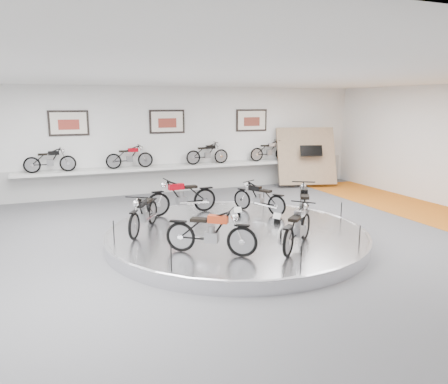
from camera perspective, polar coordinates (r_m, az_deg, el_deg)
name	(u,v)px	position (r m, az deg, el deg)	size (l,w,h in m)	color
floor	(241,245)	(10.66, 2.26, -6.94)	(16.00, 16.00, 0.00)	#575759
ceiling	(243,75)	(10.14, 2.45, 15.04)	(16.00, 16.00, 0.00)	white
wall_back	(167,140)	(16.81, -7.41, 6.72)	(16.00, 16.00, 0.00)	white
dado_band	(168,178)	(16.98, -7.26, 1.84)	(15.68, 0.04, 1.10)	#BCBCBA
display_platform	(236,236)	(10.88, 1.63, -5.73)	(6.40, 6.40, 0.30)	silver
platform_rim	(236,231)	(10.85, 1.63, -5.13)	(6.40, 6.40, 0.10)	#B2B2BA
shelf	(170,167)	(16.64, -7.06, 3.21)	(11.00, 0.55, 0.10)	silver
poster_left	(69,123)	(16.23, -19.63, 8.47)	(1.35, 0.06, 0.88)	white
poster_center	(167,122)	(16.73, -7.43, 9.10)	(1.35, 0.06, 0.88)	white
poster_right	(252,120)	(17.92, 3.62, 9.33)	(1.35, 0.06, 0.88)	white
display_panel	(306,156)	(18.28, 10.71, 4.63)	(2.40, 0.12, 2.40)	tan
shelf_bike_a	(50,162)	(16.07, -21.78, 3.68)	(1.22, 0.42, 0.73)	black
shelf_bike_b	(130,158)	(16.28, -12.23, 4.33)	(1.22, 0.42, 0.73)	#9B0510
shelf_bike_c	(207,155)	(17.02, -2.19, 4.89)	(1.22, 0.42, 0.73)	black
shelf_bike_d	(269,152)	(18.09, 5.94, 5.23)	(1.22, 0.42, 0.73)	#9FA0A4
bike_a	(259,197)	(12.47, 4.60, -0.70)	(1.51, 0.53, 0.89)	black
bike_b	(182,196)	(12.31, -5.53, -0.55)	(1.75, 0.62, 1.03)	#9B0510
bike_c	(144,212)	(10.75, -10.46, -2.64)	(1.64, 0.58, 0.96)	black
bike_d	(211,232)	(9.00, -1.74, -5.19)	(1.66, 0.59, 0.98)	#AE3416
bike_e	(297,226)	(9.53, 9.58, -4.47)	(1.62, 0.57, 0.95)	#9FA0A4
bike_f	(304,204)	(11.42, 10.38, -1.57)	(1.79, 0.63, 1.05)	black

